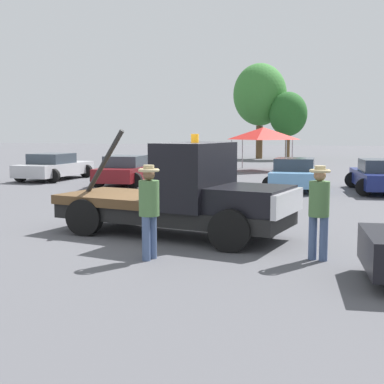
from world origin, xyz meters
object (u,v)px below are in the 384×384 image
object	(u,v)px
parked_car_silver	(54,167)
canopy_tent_red	(263,133)
person_at_hood	(149,204)
tree_left	(288,114)
parked_car_skyblue	(294,174)
parked_car_maroon	(127,170)
tree_center	(260,95)
tow_truck	(185,197)
parked_car_tan	(198,171)
parked_car_navy	(382,176)
person_near_truck	(319,205)

from	to	relation	value
parked_car_silver	canopy_tent_red	bearing A→B (deg)	-43.61
person_at_hood	tree_left	bearing A→B (deg)	-73.72
parked_car_skyblue	parked_car_silver	bearing A→B (deg)	81.82
parked_car_silver	tree_left	distance (m)	24.29
person_at_hood	canopy_tent_red	size ratio (longest dim) A/B	0.55
parked_car_maroon	tree_center	size ratio (longest dim) A/B	0.58
parked_car_silver	parked_car_skyblue	world-z (taller)	same
tow_truck	tree_left	distance (m)	34.50
parked_car_silver	canopy_tent_red	distance (m)	13.04
tow_truck	parked_car_tan	world-z (taller)	tow_truck
parked_car_tan	parked_car_skyblue	bearing A→B (deg)	-96.84
person_at_hood	tree_left	xyz separation A→B (m)	(-1.74, 36.70, 2.78)
tow_truck	parked_car_maroon	distance (m)	12.58
person_at_hood	parked_car_skyblue	bearing A→B (deg)	-82.26
person_at_hood	parked_car_navy	bearing A→B (deg)	-96.36
tree_left	canopy_tent_red	bearing A→B (deg)	-89.76
person_at_hood	tree_center	size ratio (longest dim) A/B	0.22
parked_car_tan	canopy_tent_red	distance (m)	10.01
tree_center	person_at_hood	bearing A→B (deg)	-83.42
parked_car_skyblue	canopy_tent_red	distance (m)	10.88
parked_car_tan	parked_car_skyblue	xyz separation A→B (m)	(4.40, -0.54, -0.00)
person_near_truck	parked_car_navy	world-z (taller)	person_near_truck
parked_car_silver	parked_car_tan	bearing A→B (deg)	-93.23
person_near_truck	person_at_hood	distance (m)	3.24
parked_car_tan	tree_left	xyz separation A→B (m)	(1.31, 22.92, 3.21)
person_at_hood	parked_car_silver	bearing A→B (deg)	-39.51
canopy_tent_red	person_near_truck	bearing A→B (deg)	-78.05
parked_car_navy	parked_car_tan	bearing A→B (deg)	78.84
tree_left	tow_truck	bearing A→B (deg)	-87.16
parked_car_silver	tree_left	xyz separation A→B (m)	(9.08, 22.31, 3.21)
parked_car_silver	parked_car_maroon	size ratio (longest dim) A/B	0.98
person_near_truck	tree_left	world-z (taller)	tree_left
person_near_truck	tree_center	world-z (taller)	tree_center
parked_car_silver	parked_car_tan	size ratio (longest dim) A/B	1.08
parked_car_tan	tree_center	xyz separation A→B (m)	(-1.32, 24.04, 4.95)
parked_car_maroon	tree_left	world-z (taller)	tree_left
person_near_truck	parked_car_maroon	world-z (taller)	person_near_truck
person_near_truck	parked_car_maroon	xyz separation A→B (m)	(-9.40, 12.38, -0.42)
parked_car_silver	parked_car_tan	world-z (taller)	same
canopy_tent_red	tree_center	world-z (taller)	tree_center
tow_truck	parked_car_navy	size ratio (longest dim) A/B	1.23
tree_left	parked_car_skyblue	bearing A→B (deg)	-82.50
parked_car_silver	tree_left	bearing A→B (deg)	-20.83
tow_truck	tree_left	xyz separation A→B (m)	(-1.70, 34.34, 2.92)
person_near_truck	parked_car_skyblue	world-z (taller)	person_near_truck
parked_car_silver	parked_car_maroon	bearing A→B (deg)	-102.59
parked_car_maroon	parked_car_skyblue	bearing A→B (deg)	-95.37
parked_car_silver	parked_car_navy	bearing A→B (deg)	-92.47
parked_car_skyblue	tree_center	bearing A→B (deg)	10.33
parked_car_maroon	tow_truck	bearing A→B (deg)	-155.26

